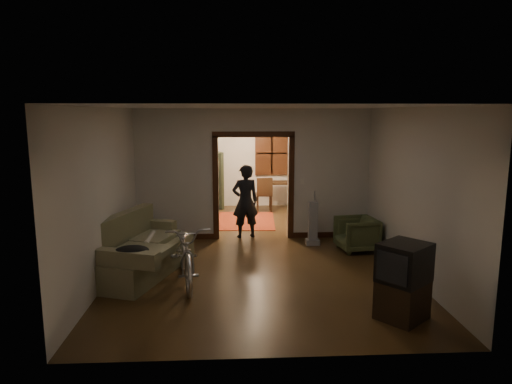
{
  "coord_description": "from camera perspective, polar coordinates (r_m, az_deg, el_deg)",
  "views": [
    {
      "loc": [
        -0.46,
        -8.94,
        2.71
      ],
      "look_at": [
        0.0,
        -0.3,
        1.2
      ],
      "focal_mm": 32.0,
      "sensor_mm": 36.0,
      "label": 1
    }
  ],
  "objects": [
    {
      "name": "wall_right",
      "position": [
        9.51,
        15.12,
        1.64
      ],
      "size": [
        0.02,
        8.5,
        2.8
      ],
      "primitive_type": "cube",
      "color": "beige",
      "rests_on": "floor"
    },
    {
      "name": "sofa",
      "position": [
        8.02,
        -14.19,
        -6.38
      ],
      "size": [
        1.64,
        2.4,
        1.01
      ],
      "primitive_type": "cube",
      "rotation": [
        0.0,
        0.0,
        -0.33
      ],
      "color": "#646443",
      "rests_on": "floor"
    },
    {
      "name": "door_casing",
      "position": [
        9.84,
        -0.33,
        0.47
      ],
      "size": [
        1.74,
        0.2,
        2.32
      ],
      "primitive_type": "cube",
      "color": "black",
      "rests_on": "floor"
    },
    {
      "name": "oriental_rug",
      "position": [
        11.58,
        -1.48,
        -3.6
      ],
      "size": [
        1.61,
        2.05,
        0.02
      ],
      "primitive_type": "cube",
      "rotation": [
        0.0,
        0.0,
        -0.05
      ],
      "color": "maroon",
      "rests_on": "floor"
    },
    {
      "name": "crt_tv",
      "position": [
        6.33,
        18.06,
        -8.38
      ],
      "size": [
        0.81,
        0.8,
        0.52
      ],
      "primitive_type": "cube",
      "rotation": [
        0.0,
        0.0,
        0.7
      ],
      "color": "black",
      "rests_on": "tv_stand"
    },
    {
      "name": "desk_chair",
      "position": [
        12.61,
        1.03,
        -0.28
      ],
      "size": [
        0.52,
        0.52,
        0.97
      ],
      "primitive_type": "cube",
      "rotation": [
        0.0,
        0.0,
        0.25
      ],
      "color": "black",
      "rests_on": "floor"
    },
    {
      "name": "rolled_paper",
      "position": [
        8.28,
        -13.12,
        -5.64
      ],
      "size": [
        0.09,
        0.75,
        0.09
      ],
      "primitive_type": "cylinder",
      "rotation": [
        1.57,
        0.0,
        0.0
      ],
      "color": "beige",
      "rests_on": "sofa"
    },
    {
      "name": "light_switch",
      "position": [
        9.85,
        5.81,
        1.32
      ],
      "size": [
        0.08,
        0.01,
        0.12
      ],
      "primitive_type": "cube",
      "color": "silver",
      "rests_on": "partition_wall"
    },
    {
      "name": "far_window",
      "position": [
        13.26,
        1.98,
        4.86
      ],
      "size": [
        0.98,
        0.06,
        1.28
      ],
      "primitive_type": "cube",
      "color": "black",
      "rests_on": "wall_back"
    },
    {
      "name": "person",
      "position": [
        9.93,
        -1.36,
        -1.18
      ],
      "size": [
        0.66,
        0.51,
        1.61
      ],
      "primitive_type": "imported",
      "rotation": [
        0.0,
        0.0,
        3.38
      ],
      "color": "black",
      "rests_on": "floor"
    },
    {
      "name": "desk",
      "position": [
        12.98,
        3.9,
        -0.45
      ],
      "size": [
        1.07,
        0.65,
        0.77
      ],
      "primitive_type": "cube",
      "rotation": [
        0.0,
        0.0,
        -0.06
      ],
      "color": "black",
      "rests_on": "floor"
    },
    {
      "name": "bicycle",
      "position": [
        7.48,
        -8.77,
        -7.39
      ],
      "size": [
        1.0,
        2.0,
        1.0
      ],
      "primitive_type": "imported",
      "rotation": [
        0.0,
        0.0,
        0.18
      ],
      "color": "silver",
      "rests_on": "floor"
    },
    {
      "name": "chandelier",
      "position": [
        11.46,
        -0.76,
        8.09
      ],
      "size": [
        0.24,
        0.24,
        0.24
      ],
      "primitive_type": "sphere",
      "color": "#FFE0A5",
      "rests_on": "ceiling"
    },
    {
      "name": "ceiling",
      "position": [
        8.96,
        -0.1,
        10.47
      ],
      "size": [
        5.0,
        8.5,
        0.01
      ],
      "primitive_type": "cube",
      "color": "white",
      "rests_on": "floor"
    },
    {
      "name": "armchair",
      "position": [
        9.29,
        12.44,
        -5.15
      ],
      "size": [
        0.83,
        0.81,
        0.67
      ],
      "primitive_type": "imported",
      "rotation": [
        0.0,
        0.0,
        -1.43
      ],
      "color": "#424C2B",
      "rests_on": "floor"
    },
    {
      "name": "jacket",
      "position": [
        7.1,
        -15.25,
        -7.06
      ],
      "size": [
        0.5,
        0.38,
        0.15
      ],
      "primitive_type": "ellipsoid",
      "color": "black",
      "rests_on": "sofa"
    },
    {
      "name": "locker",
      "position": [
        12.97,
        -6.02,
        1.4
      ],
      "size": [
        0.9,
        0.66,
        1.61
      ],
      "primitive_type": "cube",
      "rotation": [
        0.0,
        0.0,
        0.29
      ],
      "color": "#252E1C",
      "rests_on": "floor"
    },
    {
      "name": "partition_wall",
      "position": [
        9.79,
        -0.33,
        2.21
      ],
      "size": [
        5.0,
        0.14,
        2.8
      ],
      "primitive_type": "cube",
      "color": "beige",
      "rests_on": "floor"
    },
    {
      "name": "floor",
      "position": [
        9.36,
        -0.1,
        -6.94
      ],
      "size": [
        5.0,
        8.5,
        0.01
      ],
      "primitive_type": "cube",
      "color": "#301F0F",
      "rests_on": "ground"
    },
    {
      "name": "globe",
      "position": [
        12.85,
        -6.11,
        6.4
      ],
      "size": [
        0.26,
        0.26,
        0.26
      ],
      "primitive_type": "sphere",
      "color": "#1E5972",
      "rests_on": "locker"
    },
    {
      "name": "wall_back",
      "position": [
        13.27,
        -1.06,
        4.22
      ],
      "size": [
        5.0,
        0.02,
        2.8
      ],
      "primitive_type": "cube",
      "color": "beige",
      "rests_on": "floor"
    },
    {
      "name": "tv_stand",
      "position": [
        6.51,
        17.82,
        -12.67
      ],
      "size": [
        0.79,
        0.78,
        0.53
      ],
      "primitive_type": "cube",
      "rotation": [
        0.0,
        0.0,
        0.7
      ],
      "color": "black",
      "rests_on": "floor"
    },
    {
      "name": "wall_left",
      "position": [
        9.26,
        -15.74,
        1.39
      ],
      "size": [
        0.02,
        8.5,
        2.8
      ],
      "primitive_type": "cube",
      "color": "beige",
      "rests_on": "floor"
    },
    {
      "name": "vacuum",
      "position": [
        9.52,
        7.12,
        -3.91
      ],
      "size": [
        0.33,
        0.29,
        0.9
      ],
      "primitive_type": "cube",
      "rotation": [
        0.0,
        0.0,
        0.29
      ],
      "color": "gray",
      "rests_on": "floor"
    }
  ]
}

